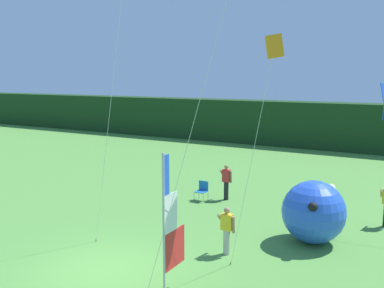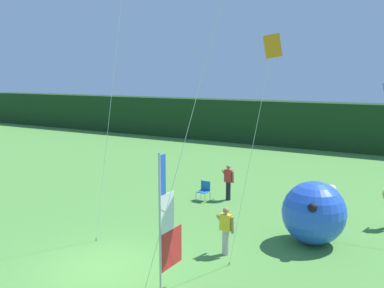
% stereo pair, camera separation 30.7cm
% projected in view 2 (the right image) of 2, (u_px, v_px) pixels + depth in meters
% --- Properties ---
extents(ground_plane, '(120.00, 120.00, 0.00)m').
position_uv_depth(ground_plane, '(103.00, 269.00, 12.69)').
color(ground_plane, '#518E3D').
extents(distant_treeline, '(80.00, 2.40, 3.66)m').
position_uv_depth(distant_treeline, '(320.00, 125.00, 33.82)').
color(distant_treeline, '#193819').
rests_on(distant_treeline, ground).
extents(banner_flag, '(0.06, 1.03, 3.85)m').
position_uv_depth(banner_flag, '(167.00, 227.00, 10.92)').
color(banner_flag, '#B7B7BC').
rests_on(banner_flag, ground).
extents(person_near_banner, '(0.55, 0.48, 1.66)m').
position_uv_depth(person_near_banner, '(228.00, 181.00, 19.63)').
color(person_near_banner, black).
rests_on(person_near_banner, ground).
extents(person_far_left, '(0.55, 0.48, 1.57)m').
position_uv_depth(person_far_left, '(226.00, 230.00, 13.59)').
color(person_far_left, '#B7B2A3').
rests_on(person_far_left, ground).
extents(inflatable_balloon, '(2.17, 2.20, 2.17)m').
position_uv_depth(inflatable_balloon, '(314.00, 213.00, 14.47)').
color(inflatable_balloon, blue).
rests_on(inflatable_balloon, ground).
extents(folding_chair, '(0.51, 0.51, 0.89)m').
position_uv_depth(folding_chair, '(204.00, 190.00, 19.63)').
color(folding_chair, '#BCBCC1').
rests_on(folding_chair, ground).
extents(kite_orange_box_3, '(1.45, 0.58, 6.82)m').
position_uv_depth(kite_orange_box_3, '(272.00, 48.00, 11.52)').
color(kite_orange_box_3, brown).
rests_on(kite_orange_box_3, ground).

